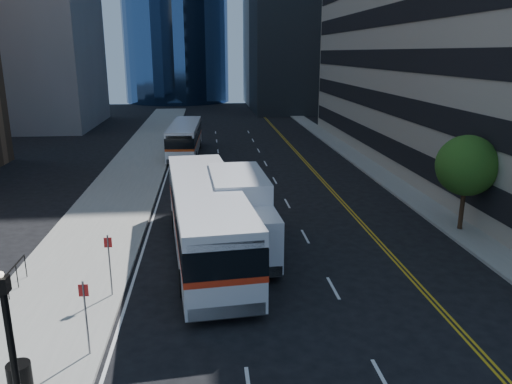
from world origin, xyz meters
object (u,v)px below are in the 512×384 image
box_truck (241,213)px  trash_can (20,380)px  bus_rear (185,138)px  lamp_post (13,358)px  bus_front (206,217)px  street_tree (467,166)px

box_truck → trash_can: (-6.83, -10.26, -1.28)m
bus_rear → trash_can: (-3.24, -34.64, -0.96)m
lamp_post → bus_front: (4.35, 12.06, -0.81)m
bus_front → lamp_post: bearing=-115.6°
street_tree → box_truck: bearing=-172.4°
bus_rear → trash_can: bus_rear is taller
lamp_post → bus_front: lamp_post is taller
lamp_post → street_tree: bearing=37.9°
street_tree → trash_can: (-18.84, -11.86, -3.00)m
bus_rear → box_truck: bearing=-79.1°
lamp_post → box_truck: bearing=64.2°
box_truck → trash_can: size_ratio=7.86×
trash_can → bus_front: bearing=62.4°
box_truck → trash_can: bearing=-126.7°
bus_rear → trash_can: bearing=-92.8°
lamp_post → trash_can: bearing=111.3°
box_truck → bus_front: bearing=-171.4°
lamp_post → box_truck: lamp_post is taller
street_tree → bus_front: 13.89m
bus_front → box_truck: (1.64, 0.34, 0.01)m
box_truck → lamp_post: bearing=-118.9°
street_tree → bus_rear: street_tree is taller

